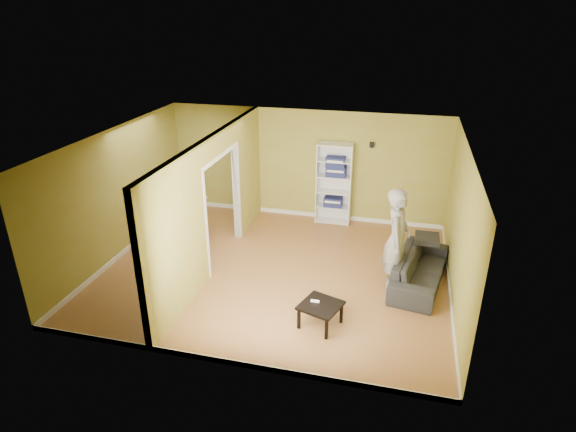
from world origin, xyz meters
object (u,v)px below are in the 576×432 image
object	(u,v)px
sofa	(420,265)
dining_table	(173,205)
chair_near	(167,225)
chair_left	(139,212)
person	(398,231)
coffee_table	(321,307)
chair_far	(186,206)
bookshelf	(334,183)

from	to	relation	value
sofa	dining_table	bearing A→B (deg)	91.64
chair_near	chair_left	bearing A→B (deg)	150.76
person	coffee_table	world-z (taller)	person
person	chair_far	size ratio (longest dim) A/B	2.45
sofa	chair_far	bearing A→B (deg)	85.24
person	chair_near	size ratio (longest dim) A/B	2.15
dining_table	chair_near	bearing A→B (deg)	-77.25
person	bookshelf	world-z (taller)	person
coffee_table	chair_left	distance (m)	5.19
person	chair_left	size ratio (longest dim) A/B	2.26
bookshelf	coffee_table	xyz separation A→B (m)	(0.45, -4.11, -0.61)
bookshelf	chair_far	world-z (taller)	bookshelf
coffee_table	chair_far	distance (m)	4.86
coffee_table	chair_near	world-z (taller)	chair_near
sofa	coffee_table	bearing A→B (deg)	147.90
coffee_table	dining_table	world-z (taller)	dining_table
sofa	coffee_table	distance (m)	2.30
bookshelf	chair_left	distance (m)	4.48
sofa	person	distance (m)	0.88
coffee_table	bookshelf	bearing A→B (deg)	96.27
dining_table	chair_near	world-z (taller)	chair_near
dining_table	chair_far	xyz separation A→B (m)	(0.01, 0.61, -0.28)
sofa	chair_far	world-z (taller)	chair_far
dining_table	chair_left	xyz separation A→B (m)	(-0.82, -0.04, -0.25)
chair_far	coffee_table	bearing A→B (deg)	124.59
dining_table	chair_near	xyz separation A→B (m)	(0.13, -0.56, -0.22)
bookshelf	chair_left	xyz separation A→B (m)	(-4.13, -1.67, -0.46)
person	chair_left	distance (m)	5.76
coffee_table	chair_near	bearing A→B (deg)	152.17
dining_table	chair_left	bearing A→B (deg)	-177.15
bookshelf	chair_near	world-z (taller)	bookshelf
person	dining_table	world-z (taller)	person
bookshelf	chair_left	size ratio (longest dim) A/B	1.94
coffee_table	chair_left	size ratio (longest dim) A/B	0.61
person	chair_near	xyz separation A→B (m)	(-4.71, 0.39, -0.59)
chair_near	dining_table	bearing A→B (deg)	102.19
sofa	chair_far	xyz separation A→B (m)	(-5.29, 1.38, 0.07)
person	coffee_table	xyz separation A→B (m)	(-1.07, -1.53, -0.77)
sofa	chair_near	xyz separation A→B (m)	(-5.17, 0.21, 0.13)
sofa	chair_near	bearing A→B (deg)	97.59
person	chair_near	world-z (taller)	person
bookshelf	dining_table	size ratio (longest dim) A/B	1.46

